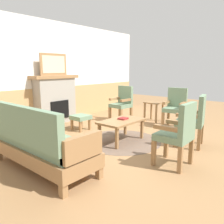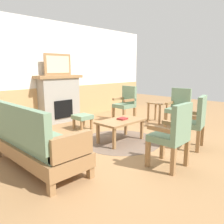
{
  "view_description": "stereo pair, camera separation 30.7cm",
  "coord_description": "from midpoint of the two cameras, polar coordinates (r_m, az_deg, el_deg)",
  "views": [
    {
      "loc": [
        -3.56,
        -2.68,
        1.47
      ],
      "look_at": [
        0.0,
        0.35,
        0.55
      ],
      "focal_mm": 36.0,
      "sensor_mm": 36.0,
      "label": 1
    },
    {
      "loc": [
        -3.36,
        -2.9,
        1.47
      ],
      "look_at": [
        0.0,
        0.35,
        0.55
      ],
      "focal_mm": 36.0,
      "sensor_mm": 36.0,
      "label": 2
    }
  ],
  "objects": [
    {
      "name": "wall_back",
      "position": [
        6.41,
        -17.16,
        9.22
      ],
      "size": [
        7.2,
        0.14,
        2.7
      ],
      "color": "white",
      "rests_on": "ground_plane"
    },
    {
      "name": "fireplace",
      "position": [
        6.25,
        -15.58,
        3.21
      ],
      "size": [
        1.3,
        0.44,
        1.28
      ],
      "color": "gray",
      "rests_on": "ground_plane"
    },
    {
      "name": "armchair_front_left",
      "position": [
        4.44,
        18.24,
        -1.55
      ],
      "size": [
        0.58,
        0.58,
        0.98
      ],
      "color": "olive",
      "rests_on": "ground_plane"
    },
    {
      "name": "book_on_table",
      "position": [
        4.58,
        0.91,
        -1.67
      ],
      "size": [
        0.19,
        0.17,
        0.03
      ],
      "primitive_type": "cube",
      "rotation": [
        0.0,
        0.0,
        0.07
      ],
      "color": "maroon",
      "rests_on": "coffee_table"
    },
    {
      "name": "armchair_front_center",
      "position": [
        3.45,
        14.06,
        -4.89
      ],
      "size": [
        0.49,
        0.49,
        0.98
      ],
      "color": "olive",
      "rests_on": "ground_plane"
    },
    {
      "name": "armchair_near_fireplace",
      "position": [
        5.8,
        14.36,
        1.54
      ],
      "size": [
        0.54,
        0.54,
        0.98
      ],
      "color": "olive",
      "rests_on": "ground_plane"
    },
    {
      "name": "framed_picture",
      "position": [
        6.2,
        -16.03,
        11.54
      ],
      "size": [
        0.8,
        0.04,
        0.56
      ],
      "color": "olive",
      "rests_on": "fireplace"
    },
    {
      "name": "ground_plane",
      "position": [
        4.68,
        1.4,
        -7.17
      ],
      "size": [
        14.0,
        14.0,
        0.0
      ],
      "primitive_type": "plane",
      "color": "#997047"
    },
    {
      "name": "footstool",
      "position": [
        5.45,
        -9.56,
        -1.58
      ],
      "size": [
        0.4,
        0.4,
        0.36
      ],
      "color": "olive",
      "rests_on": "ground_plane"
    },
    {
      "name": "couch",
      "position": [
        3.48,
        -20.23,
        -7.53
      ],
      "size": [
        0.7,
        1.8,
        0.98
      ],
      "color": "olive",
      "rests_on": "ground_plane"
    },
    {
      "name": "round_rug",
      "position": [
        4.63,
        0.5,
        -7.34
      ],
      "size": [
        1.61,
        1.61,
        0.01
      ],
      "primitive_type": "cylinder",
      "color": "brown",
      "rests_on": "ground_plane"
    },
    {
      "name": "coffee_table",
      "position": [
        4.52,
        0.51,
        -2.75
      ],
      "size": [
        0.96,
        0.56,
        0.44
      ],
      "color": "olive",
      "rests_on": "ground_plane"
    },
    {
      "name": "armchair_by_window_left",
      "position": [
        6.24,
        1.24,
        2.54
      ],
      "size": [
        0.51,
        0.51,
        0.98
      ],
      "color": "olive",
      "rests_on": "ground_plane"
    },
    {
      "name": "side_table",
      "position": [
        6.28,
        9.22,
        1.5
      ],
      "size": [
        0.44,
        0.44,
        0.55
      ],
      "color": "olive",
      "rests_on": "ground_plane"
    }
  ]
}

